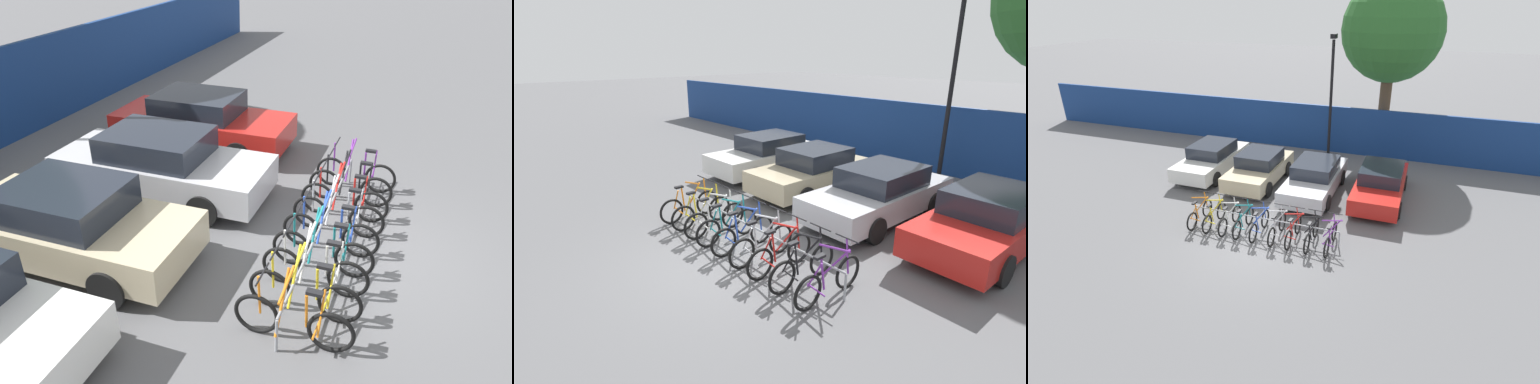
# 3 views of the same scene
# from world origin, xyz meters

# --- Properties ---
(ground_plane) EXTENTS (120.00, 120.00, 0.00)m
(ground_plane) POSITION_xyz_m (0.00, 0.00, 0.00)
(ground_plane) COLOR #59595B
(bike_rack) EXTENTS (5.34, 0.04, 0.57)m
(bike_rack) POSITION_xyz_m (-0.10, 0.68, 0.50)
(bike_rack) COLOR gray
(bike_rack) RESTS_ON ground
(bicycle_orange) EXTENTS (0.68, 1.71, 1.05)m
(bicycle_orange) POSITION_xyz_m (-2.50, 0.53, 0.38)
(bicycle_orange) COLOR black
(bicycle_orange) RESTS_ON ground
(bicycle_yellow) EXTENTS (0.68, 1.71, 1.05)m
(bicycle_yellow) POSITION_xyz_m (-1.91, 0.53, 0.38)
(bicycle_yellow) COLOR black
(bicycle_yellow) RESTS_ON ground
(bicycle_white) EXTENTS (0.68, 1.71, 1.05)m
(bicycle_white) POSITION_xyz_m (-1.31, 0.53, 0.38)
(bicycle_white) COLOR black
(bicycle_white) RESTS_ON ground
(bicycle_teal) EXTENTS (0.68, 1.71, 1.05)m
(bicycle_teal) POSITION_xyz_m (-0.78, 0.53, 0.38)
(bicycle_teal) COLOR black
(bicycle_teal) RESTS_ON ground
(bicycle_blue) EXTENTS (0.68, 1.71, 1.05)m
(bicycle_blue) POSITION_xyz_m (-0.19, 0.53, 0.38)
(bicycle_blue) COLOR black
(bicycle_blue) RESTS_ON ground
(bicycle_silver) EXTENTS (0.68, 1.71, 1.05)m
(bicycle_silver) POSITION_xyz_m (0.46, 0.53, 0.38)
(bicycle_silver) COLOR black
(bicycle_silver) RESTS_ON ground
(bicycle_red) EXTENTS (0.68, 1.71, 1.05)m
(bicycle_red) POSITION_xyz_m (1.03, 0.53, 0.38)
(bicycle_red) COLOR black
(bicycle_red) RESTS_ON ground
(bicycle_black) EXTENTS (0.68, 1.71, 1.05)m
(bicycle_black) POSITION_xyz_m (1.66, 0.53, 0.38)
(bicycle_black) COLOR black
(bicycle_black) RESTS_ON ground
(bicycle_purple) EXTENTS (0.68, 1.71, 1.05)m
(bicycle_purple) POSITION_xyz_m (2.30, 0.53, 0.38)
(bicycle_purple) COLOR black
(bicycle_purple) RESTS_ON ground
(car_beige) EXTENTS (1.91, 4.08, 1.40)m
(car_beige) POSITION_xyz_m (-1.87, 4.52, 0.69)
(car_beige) COLOR #C1B28E
(car_beige) RESTS_ON ground
(car_silver) EXTENTS (1.91, 4.45, 1.40)m
(car_silver) POSITION_xyz_m (0.69, 4.29, 0.69)
(car_silver) COLOR #B7B7BC
(car_silver) RESTS_ON ground
(car_red) EXTENTS (1.91, 4.44, 1.40)m
(car_red) POSITION_xyz_m (3.30, 4.62, 0.69)
(car_red) COLOR red
(car_red) RESTS_ON ground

